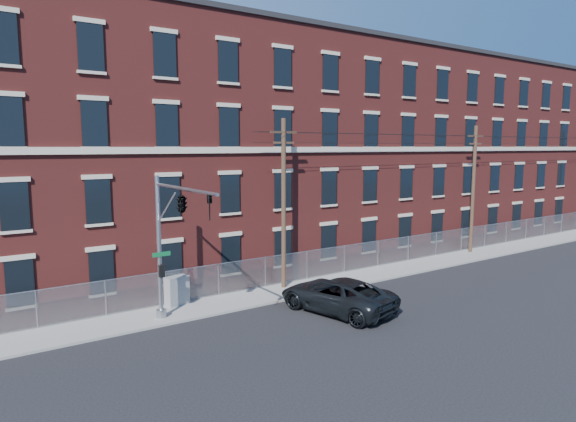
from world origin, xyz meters
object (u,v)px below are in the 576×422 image
Objects in this scene: pickup_truck at (337,295)px; utility_cabinet at (177,290)px; traffic_signal_mast at (176,217)px; utility_pole_near at (284,201)px.

pickup_truck reaches higher than utility_cabinet.
utility_cabinet is at bearing -52.77° from pickup_truck.
utility_pole_near is at bearing 23.14° from traffic_signal_mast.
pickup_truck is (7.98, -1.57, -4.51)m from traffic_signal_mast.
traffic_signal_mast is 1.11× the size of pickup_truck.
pickup_truck is 4.10× the size of utility_cabinet.
utility_cabinet is (-6.56, 5.39, 0.01)m from pickup_truck.
utility_cabinet is (1.42, 3.82, -4.50)m from traffic_signal_mast.
traffic_signal_mast is 0.70× the size of utility_pole_near.
pickup_truck is 8.49m from utility_cabinet.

